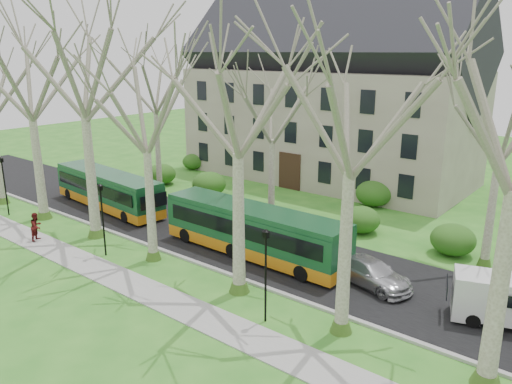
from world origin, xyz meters
TOP-DOWN VIEW (x-y plane):
  - ground at (0.00, 0.00)m, footprint 120.00×120.00m
  - sidewalk at (0.00, -2.50)m, footprint 70.00×2.00m
  - road at (0.00, 5.50)m, footprint 80.00×8.00m
  - curb at (0.00, 1.50)m, footprint 80.00×0.25m
  - building at (-6.00, 24.00)m, footprint 26.50×12.20m
  - tree_row_verge at (0.00, 0.30)m, footprint 49.00×7.00m
  - tree_row_far at (-1.33, 11.00)m, footprint 33.00×7.00m
  - lamp_row at (-0.00, -1.00)m, footprint 36.22×0.22m
  - hedges at (-4.67, 14.00)m, footprint 30.60×8.60m
  - bus_lead at (-13.63, 4.69)m, footprint 11.66×3.38m
  - bus_follow at (0.87, 4.47)m, footprint 12.09×2.62m
  - sedan at (8.07, 5.20)m, footprint 4.93×2.98m
  - pedestrian_b at (-11.38, -2.32)m, footprint 1.02×1.10m

SIDE VIEW (x-z plane):
  - ground at x=0.00m, z-range 0.00..0.00m
  - sidewalk at x=0.00m, z-range 0.00..0.06m
  - road at x=0.00m, z-range 0.00..0.06m
  - curb at x=0.00m, z-range 0.00..0.14m
  - sedan at x=8.07m, z-range 0.06..1.40m
  - pedestrian_b at x=-11.38m, z-range 0.06..1.88m
  - hedges at x=-4.67m, z-range 0.00..2.00m
  - bus_lead at x=-13.63m, z-range 0.06..2.93m
  - bus_follow at x=0.87m, z-range 0.06..3.08m
  - lamp_row at x=0.00m, z-range 0.42..4.72m
  - tree_row_far at x=-1.33m, z-range 0.00..12.00m
  - tree_row_verge at x=0.00m, z-range 0.00..14.00m
  - building at x=-6.00m, z-range 0.07..16.07m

